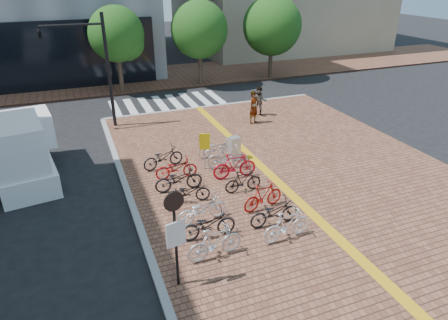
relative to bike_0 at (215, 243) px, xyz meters
name	(u,v)px	position (x,y,z in m)	size (l,w,h in m)	color
ground	(246,209)	(2.13, 2.34, -0.70)	(120.00, 120.00, 0.00)	black
sidewalk	(408,272)	(5.13, -2.66, -0.62)	(14.00, 34.00, 0.15)	brown
tactile_strip	(381,279)	(4.13, -2.66, -0.54)	(0.40, 34.00, 0.01)	gold
kerb_north	(213,107)	(5.13, 14.34, -0.62)	(14.00, 0.25, 0.15)	gray
far_sidewalk	(141,79)	(2.13, 23.34, -0.62)	(70.00, 8.00, 0.15)	brown
crosswalk	(168,103)	(2.63, 16.34, -0.69)	(7.50, 4.00, 0.01)	silver
street_trees	(213,30)	(7.17, 19.79, 3.40)	(16.20, 4.60, 6.35)	#38281E
bike_0	(215,243)	(0.00, 0.00, 0.00)	(0.51, 1.82, 1.09)	silver
bike_1	(208,225)	(0.14, 1.04, -0.05)	(0.65, 1.88, 0.99)	black
bike_2	(202,209)	(0.25, 1.99, -0.05)	(0.65, 1.88, 0.99)	white
bike_3	(188,192)	(0.18, 3.40, -0.11)	(0.58, 1.67, 0.88)	black
bike_4	(179,179)	(0.08, 4.42, -0.04)	(0.67, 1.92, 1.01)	black
bike_5	(176,168)	(0.27, 5.48, -0.08)	(0.62, 1.77, 0.93)	#B60D0F
bike_6	(163,157)	(-0.01, 6.66, -0.05)	(0.66, 1.89, 0.99)	black
bike_7	(287,225)	(2.50, 0.01, -0.01)	(0.51, 1.79, 1.08)	white
bike_8	(274,212)	(2.51, 0.91, -0.06)	(0.64, 1.83, 0.96)	black
bike_9	(263,196)	(2.62, 1.97, -0.03)	(0.48, 1.72, 1.03)	#A2120B
bike_10	(243,181)	(2.44, 3.40, -0.08)	(0.44, 1.54, 0.93)	black
bike_11	(235,166)	(2.58, 4.59, 0.02)	(0.54, 1.90, 1.14)	red
bike_12	(228,157)	(2.63, 5.51, 0.01)	(0.52, 1.85, 1.11)	silver
bike_13	(216,148)	(2.57, 6.79, -0.07)	(0.63, 1.80, 0.94)	silver
pedestrian_a	(254,107)	(6.20, 10.39, 0.39)	(0.69, 0.45, 1.88)	gray
pedestrian_b	(260,102)	(7.06, 11.40, 0.35)	(0.87, 0.68, 1.79)	#49505D
utility_box	(234,148)	(3.28, 6.30, 0.01)	(0.51, 0.37, 1.11)	silver
yellow_sign	(204,145)	(1.64, 5.78, 0.65)	(0.46, 0.19, 1.72)	#B7B7BC
notice_sign	(175,229)	(-1.37, -0.76, 1.37)	(0.56, 0.18, 3.04)	black
traffic_light_pole	(78,52)	(-2.72, 12.92, 3.67)	(3.28, 1.26, 6.11)	black
box_truck	(21,150)	(-5.69, 7.98, 0.67)	(2.86, 5.26, 2.89)	white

